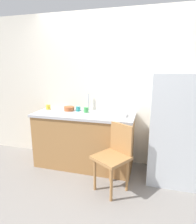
% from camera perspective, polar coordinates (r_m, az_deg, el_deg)
% --- Properties ---
extents(ground_plane, '(8.00, 8.00, 0.00)m').
position_cam_1_polar(ground_plane, '(2.74, -0.79, -22.71)').
color(ground_plane, gray).
extents(back_wall, '(4.80, 0.10, 2.47)m').
position_cam_1_polar(back_wall, '(3.21, 4.19, 6.60)').
color(back_wall, silver).
rests_on(back_wall, ground_plane).
extents(cabinet_base, '(1.56, 0.60, 0.85)m').
position_cam_1_polar(cabinet_base, '(3.18, -4.15, -8.59)').
color(cabinet_base, '#A87542').
rests_on(cabinet_base, ground_plane).
extents(countertop, '(1.60, 0.64, 0.04)m').
position_cam_1_polar(countertop, '(3.04, -4.29, -0.78)').
color(countertop, '#B7B7BC').
rests_on(countertop, cabinet_base).
extents(faucet, '(0.02, 0.02, 0.28)m').
position_cam_1_polar(faucet, '(3.24, -2.85, 2.98)').
color(faucet, '#B7B7BC').
rests_on(faucet, countertop).
extents(refrigerator, '(0.64, 0.63, 1.54)m').
position_cam_1_polar(refrigerator, '(2.90, 21.44, -4.52)').
color(refrigerator, silver).
rests_on(refrigerator, ground_plane).
extents(chair, '(0.55, 0.55, 0.89)m').
position_cam_1_polar(chair, '(2.56, 4.95, -12.46)').
color(chair, '#A87542').
rests_on(chair, ground_plane).
extents(dish_tray, '(0.28, 0.20, 0.05)m').
position_cam_1_polar(dish_tray, '(2.88, 5.84, -0.71)').
color(dish_tray, white).
rests_on(dish_tray, countertop).
extents(terracotta_bowl, '(0.17, 0.17, 0.07)m').
position_cam_1_polar(terracotta_bowl, '(3.25, -8.60, 1.02)').
color(terracotta_bowl, '#B25B33').
rests_on(terracotta_bowl, countertop).
extents(cup_green, '(0.08, 0.08, 0.08)m').
position_cam_1_polar(cup_green, '(3.10, -3.56, 0.62)').
color(cup_green, green).
rests_on(cup_green, countertop).
extents(cup_teal, '(0.08, 0.08, 0.07)m').
position_cam_1_polar(cup_teal, '(3.21, -5.95, 0.94)').
color(cup_teal, teal).
rests_on(cup_teal, countertop).
extents(cup_white, '(0.08, 0.08, 0.09)m').
position_cam_1_polar(cup_white, '(3.00, 2.81, 0.31)').
color(cup_white, white).
rests_on(cup_white, countertop).
extents(cup_yellow, '(0.08, 0.08, 0.08)m').
position_cam_1_polar(cup_yellow, '(3.43, -14.61, 1.47)').
color(cup_yellow, yellow).
rests_on(cup_yellow, countertop).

